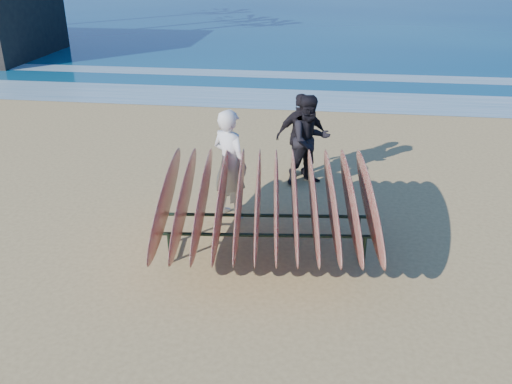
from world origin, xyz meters
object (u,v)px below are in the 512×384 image
person_dark_a (310,141)px  person_dark_b (301,136)px  surfboard_rack (267,201)px  person_white (230,164)px

person_dark_a → person_dark_b: person_dark_a is taller
person_dark_b → surfboard_rack: bearing=70.6°
person_white → person_dark_b: size_ratio=1.12×
person_white → person_dark_a: (1.32, 1.64, -0.07)m
person_dark_b → person_dark_a: bearing=102.9°
surfboard_rack → person_white: 1.47m
person_dark_a → person_dark_b: bearing=84.6°
person_white → person_dark_a: 2.10m
person_dark_a → surfboard_rack: bearing=-132.1°
surfboard_rack → person_dark_a: bearing=73.7°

